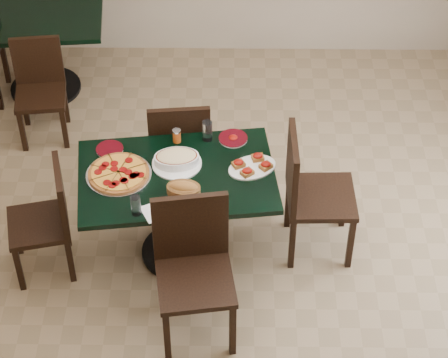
{
  "coord_description": "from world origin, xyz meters",
  "views": [
    {
      "loc": [
        0.12,
        -3.99,
        4.57
      ],
      "look_at": [
        0.08,
        0.0,
        0.89
      ],
      "focal_mm": 70.0,
      "sensor_mm": 36.0,
      "label": 1
    }
  ],
  "objects_px": {
    "chair_far": "(180,144)",
    "bread_basket": "(184,189)",
    "chair_right": "(308,189)",
    "lasagna_casserole": "(177,159)",
    "main_table": "(178,194)",
    "chair_left": "(49,215)",
    "chair_near": "(193,261)",
    "back_table": "(37,38)",
    "pepperoni_pizza": "(119,173)",
    "back_chair_near": "(40,84)",
    "bruschetta_platter": "(252,166)"
  },
  "relations": [
    {
      "from": "chair_right",
      "to": "pepperoni_pizza",
      "type": "height_order",
      "value": "chair_right"
    },
    {
      "from": "chair_far",
      "to": "bread_basket",
      "type": "height_order",
      "value": "chair_far"
    },
    {
      "from": "back_table",
      "to": "lasagna_casserole",
      "type": "bearing_deg",
      "value": -60.38
    },
    {
      "from": "bread_basket",
      "to": "back_chair_near",
      "type": "bearing_deg",
      "value": 135.09
    },
    {
      "from": "main_table",
      "to": "chair_left",
      "type": "height_order",
      "value": "chair_left"
    },
    {
      "from": "chair_far",
      "to": "lasagna_casserole",
      "type": "relative_size",
      "value": 2.81
    },
    {
      "from": "chair_right",
      "to": "pepperoni_pizza",
      "type": "distance_m",
      "value": 1.27
    },
    {
      "from": "main_table",
      "to": "chair_left",
      "type": "bearing_deg",
      "value": -179.28
    },
    {
      "from": "pepperoni_pizza",
      "to": "bread_basket",
      "type": "distance_m",
      "value": 0.46
    },
    {
      "from": "chair_right",
      "to": "bruschetta_platter",
      "type": "distance_m",
      "value": 0.44
    },
    {
      "from": "chair_near",
      "to": "main_table",
      "type": "bearing_deg",
      "value": 93.42
    },
    {
      "from": "chair_far",
      "to": "chair_near",
      "type": "xyz_separation_m",
      "value": [
        0.14,
        -1.16,
        0.05
      ]
    },
    {
      "from": "main_table",
      "to": "back_chair_near",
      "type": "relative_size",
      "value": 1.65
    },
    {
      "from": "back_table",
      "to": "bread_basket",
      "type": "xyz_separation_m",
      "value": [
        1.32,
        -2.09,
        0.27
      ]
    },
    {
      "from": "back_table",
      "to": "chair_left",
      "type": "relative_size",
      "value": 1.37
    },
    {
      "from": "main_table",
      "to": "bruschetta_platter",
      "type": "distance_m",
      "value": 0.54
    },
    {
      "from": "bruschetta_platter",
      "to": "back_chair_near",
      "type": "bearing_deg",
      "value": 116.36
    },
    {
      "from": "bread_basket",
      "to": "chair_left",
      "type": "bearing_deg",
      "value": -177.21
    },
    {
      "from": "chair_right",
      "to": "lasagna_casserole",
      "type": "bearing_deg",
      "value": 87.5
    },
    {
      "from": "back_table",
      "to": "chair_far",
      "type": "xyz_separation_m",
      "value": [
        1.25,
        -1.34,
        -0.01
      ]
    },
    {
      "from": "back_table",
      "to": "chair_near",
      "type": "distance_m",
      "value": 2.86
    },
    {
      "from": "main_table",
      "to": "chair_left",
      "type": "relative_size",
      "value": 1.6
    },
    {
      "from": "main_table",
      "to": "back_table",
      "type": "xyz_separation_m",
      "value": [
        -1.27,
        1.91,
        -0.04
      ]
    },
    {
      "from": "chair_left",
      "to": "back_chair_near",
      "type": "xyz_separation_m",
      "value": [
        -0.31,
        1.48,
        -0.02
      ]
    },
    {
      "from": "chair_far",
      "to": "lasagna_casserole",
      "type": "distance_m",
      "value": 0.55
    },
    {
      "from": "chair_near",
      "to": "lasagna_casserole",
      "type": "distance_m",
      "value": 0.74
    },
    {
      "from": "back_table",
      "to": "bread_basket",
      "type": "relative_size",
      "value": 5.06
    },
    {
      "from": "back_chair_near",
      "to": "pepperoni_pizza",
      "type": "bearing_deg",
      "value": -67.27
    },
    {
      "from": "chair_near",
      "to": "lasagna_casserole",
      "type": "height_order",
      "value": "chair_near"
    },
    {
      "from": "chair_far",
      "to": "bruschetta_platter",
      "type": "bearing_deg",
      "value": 129.27
    },
    {
      "from": "chair_near",
      "to": "back_chair_near",
      "type": "bearing_deg",
      "value": 114.88
    },
    {
      "from": "main_table",
      "to": "bread_basket",
      "type": "height_order",
      "value": "bread_basket"
    },
    {
      "from": "lasagna_casserole",
      "to": "bread_basket",
      "type": "bearing_deg",
      "value": -84.62
    },
    {
      "from": "back_chair_near",
      "to": "bread_basket",
      "type": "height_order",
      "value": "bread_basket"
    },
    {
      "from": "back_chair_near",
      "to": "pepperoni_pizza",
      "type": "xyz_separation_m",
      "value": [
        0.79,
        -1.37,
        0.31
      ]
    },
    {
      "from": "main_table",
      "to": "pepperoni_pizza",
      "type": "height_order",
      "value": "pepperoni_pizza"
    },
    {
      "from": "chair_far",
      "to": "pepperoni_pizza",
      "type": "height_order",
      "value": "chair_far"
    },
    {
      "from": "chair_far",
      "to": "bread_basket",
      "type": "relative_size",
      "value": 3.96
    },
    {
      "from": "back_table",
      "to": "main_table",
      "type": "bearing_deg",
      "value": -61.71
    },
    {
      "from": "chair_near",
      "to": "pepperoni_pizza",
      "type": "distance_m",
      "value": 0.79
    },
    {
      "from": "chair_near",
      "to": "bread_basket",
      "type": "bearing_deg",
      "value": 91.25
    },
    {
      "from": "lasagna_casserole",
      "to": "chair_left",
      "type": "bearing_deg",
      "value": -172.13
    },
    {
      "from": "chair_far",
      "to": "chair_left",
      "type": "xyz_separation_m",
      "value": [
        -0.83,
        -0.69,
        -0.04
      ]
    },
    {
      "from": "lasagna_casserole",
      "to": "bruschetta_platter",
      "type": "xyz_separation_m",
      "value": [
        0.5,
        -0.04,
        -0.02
      ]
    },
    {
      "from": "chair_far",
      "to": "back_chair_near",
      "type": "bearing_deg",
      "value": -40.19
    },
    {
      "from": "chair_left",
      "to": "bread_basket",
      "type": "relative_size",
      "value": 3.68
    },
    {
      "from": "chair_far",
      "to": "back_chair_near",
      "type": "relative_size",
      "value": 1.11
    },
    {
      "from": "main_table",
      "to": "lasagna_casserole",
      "type": "height_order",
      "value": "lasagna_casserole"
    },
    {
      "from": "chair_far",
      "to": "chair_left",
      "type": "bearing_deg",
      "value": 33.85
    },
    {
      "from": "main_table",
      "to": "chair_right",
      "type": "height_order",
      "value": "chair_right"
    }
  ]
}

